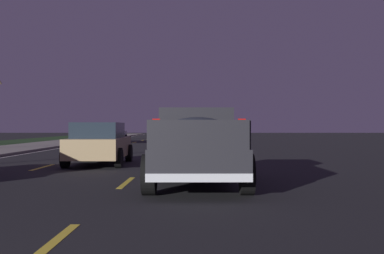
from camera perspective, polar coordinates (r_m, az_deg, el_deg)
The scene contains 6 objects.
ground at distance 29.14m, azimuth -6.46°, elevation -2.67°, with size 144.00×144.00×0.00m, color black.
sidewalk_shoulder at distance 30.92m, azimuth -20.32°, elevation -2.40°, with size 108.00×4.00×0.12m, color gray.
lane_markings at distance 32.84m, azimuth -11.12°, elevation -2.35°, with size 109.18×7.04×0.01m.
pickup_truck at distance 11.66m, azimuth 0.53°, elevation -2.01°, with size 5.45×2.33×1.87m.
sedan_tan at distance 17.89m, azimuth -10.94°, elevation -1.90°, with size 4.44×2.09×1.54m.
sedan_white at distance 41.83m, azimuth -9.46°, elevation -0.75°, with size 4.42×2.05×1.54m.
Camera 1 is at (-1.90, -3.47, 1.41)m, focal length 44.91 mm.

